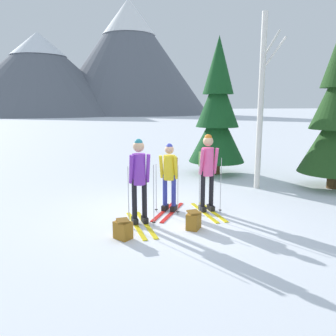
{
  "coord_description": "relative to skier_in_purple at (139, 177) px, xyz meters",
  "views": [
    {
      "loc": [
        -2.19,
        -7.18,
        2.54
      ],
      "look_at": [
        0.16,
        0.39,
        1.05
      ],
      "focal_mm": 35.95,
      "sensor_mm": 36.0,
      "label": 1
    }
  ],
  "objects": [
    {
      "name": "ground_plane",
      "position": [
        0.71,
        0.36,
        -1.03
      ],
      "size": [
        400.0,
        400.0,
        0.0
      ],
      "primitive_type": "plane",
      "color": "white"
    },
    {
      "name": "skier_in_purple",
      "position": [
        0.0,
        0.0,
        0.0
      ],
      "size": [
        0.61,
        1.73,
        1.85
      ],
      "color": "yellow",
      "rests_on": "ground"
    },
    {
      "name": "skier_in_yellow",
      "position": [
        0.89,
        0.68,
        -0.11
      ],
      "size": [
        1.17,
        1.46,
        1.65
      ],
      "color": "red",
      "rests_on": "ground"
    },
    {
      "name": "skier_in_pink",
      "position": [
        1.74,
        0.38,
        0.04
      ],
      "size": [
        0.61,
        1.55,
        1.87
      ],
      "color": "yellow",
      "rests_on": "ground"
    },
    {
      "name": "pine_tree_mid",
      "position": [
        3.9,
        4.42,
        1.22
      ],
      "size": [
        2.04,
        2.04,
        4.94
      ],
      "color": "#51381E",
      "rests_on": "ground"
    },
    {
      "name": "birch_tree_tall",
      "position": [
        4.18,
        2.05,
        1.62
      ],
      "size": [
        0.77,
        0.76,
        5.15
      ],
      "color": "silver",
      "rests_on": "ground"
    },
    {
      "name": "backpack_on_snow_front",
      "position": [
        -0.49,
        -0.71,
        -0.85
      ],
      "size": [
        0.38,
        0.4,
        0.38
      ],
      "color": "#99661E",
      "rests_on": "ground"
    },
    {
      "name": "backpack_on_snow_beside",
      "position": [
        1.0,
        -0.64,
        -0.85
      ],
      "size": [
        0.39,
        0.4,
        0.38
      ],
      "color": "#99661E",
      "rests_on": "ground"
    },
    {
      "name": "mountain_ridge_distant",
      "position": [
        7.17,
        85.16,
        12.13
      ],
      "size": [
        66.28,
        45.57,
        29.95
      ],
      "color": "slate",
      "rests_on": "ground"
    }
  ]
}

